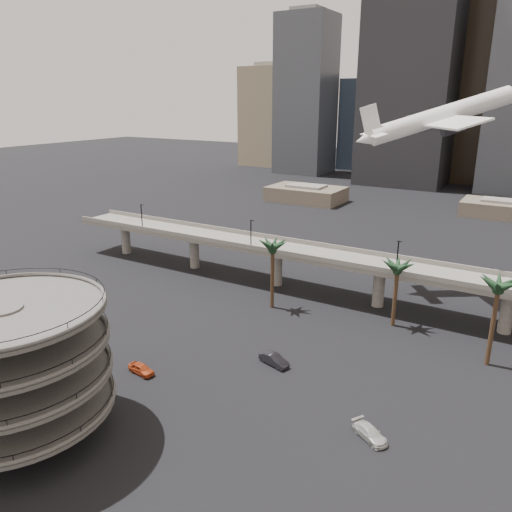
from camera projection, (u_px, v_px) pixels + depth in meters
The scene contains 9 objects.
ground at pixel (127, 452), 56.09m from camera, with size 700.00×700.00×0.00m, color black.
parking_ramp at pixel (10, 360), 56.26m from camera, with size 22.20×22.20×17.35m.
overpass at pixel (326, 260), 98.74m from camera, with size 130.00×9.30×14.70m.
palm_trees at pixel (380, 267), 82.15m from camera, with size 42.40×10.40×14.00m.
low_buildings at pixel (448, 207), 167.92m from camera, with size 135.00×27.50×6.80m.
airborne_jet at pixel (440, 117), 97.24m from camera, with size 29.47×27.97×12.99m.
car_a at pixel (141, 369), 71.89m from camera, with size 1.78×4.41×1.50m, color #B9421A.
car_b at pixel (274, 360), 74.27m from camera, with size 1.74×4.98×1.64m, color black.
car_c at pixel (370, 433), 58.18m from camera, with size 1.99×4.91×1.42m, color beige.
Camera 1 is at (36.65, -32.51, 38.03)m, focal length 35.00 mm.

